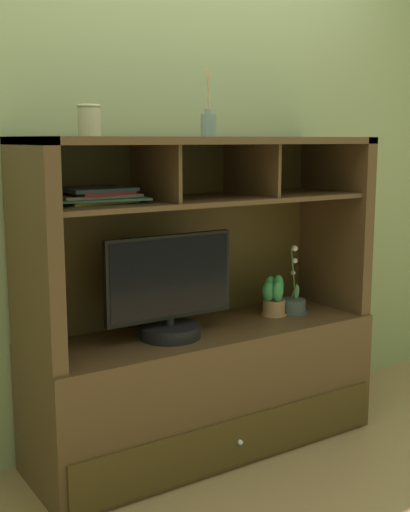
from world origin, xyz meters
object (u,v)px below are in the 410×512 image
potted_orchid (292,304)px  ceramic_vase (89,120)px  magazine_stack_left (94,195)px  tv_monitor (170,296)px  potted_fern (273,297)px  media_console (204,354)px  diffuser_bottle (208,124)px

potted_orchid → ceramic_vase: (-1.02, 0.02, 0.86)m
potted_orchid → magazine_stack_left: magazine_stack_left is taller
tv_monitor → magazine_stack_left: (-0.28, 0.10, 0.43)m
tv_monitor → potted_fern: tv_monitor is taller
potted_fern → media_console: bearing=-179.2°
potted_orchid → potted_fern: potted_orchid is taller
potted_orchid → magazine_stack_left: (-0.99, 0.06, 0.57)m
media_console → potted_orchid: size_ratio=4.79×
magazine_stack_left → ceramic_vase: bearing=-125.1°
potted_fern → diffuser_bottle: size_ratio=0.70×
ceramic_vase → magazine_stack_left: bearing=54.9°
media_console → ceramic_vase: size_ratio=13.15×
media_console → potted_orchid: bearing=-0.7°
media_console → potted_orchid: media_console is taller
magazine_stack_left → ceramic_vase: size_ratio=3.45×
potted_fern → magazine_stack_left: (-0.88, 0.05, 0.52)m
tv_monitor → media_console: bearing=11.9°
potted_fern → tv_monitor: bearing=-175.4°
potted_fern → ceramic_vase: 1.22m
media_console → ceramic_vase: 1.14m
diffuser_bottle → ceramic_vase: size_ratio=2.30×
tv_monitor → potted_orchid: (0.71, 0.04, -0.14)m
tv_monitor → potted_fern: size_ratio=3.05×
tv_monitor → diffuser_bottle: bearing=2.4°
media_console → potted_orchid: 0.53m
media_console → magazine_stack_left: (-0.48, 0.06, 0.73)m
ceramic_vase → potted_fern: bearing=-0.3°
magazine_stack_left → potted_fern: bearing=-3.5°
media_console → diffuser_bottle: 1.01m
media_console → ceramic_vase: bearing=178.9°
magazine_stack_left → diffuser_bottle: 0.56m
media_console → magazine_stack_left: size_ratio=3.81×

